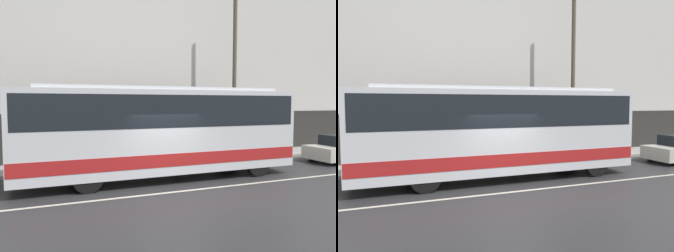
# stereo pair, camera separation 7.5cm
# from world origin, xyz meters

# --- Properties ---
(ground_plane) EXTENTS (60.00, 60.00, 0.00)m
(ground_plane) POSITION_xyz_m (0.00, 0.00, 0.00)
(ground_plane) COLOR #2D2D30
(sidewalk) EXTENTS (60.00, 2.43, 0.13)m
(sidewalk) POSITION_xyz_m (0.00, 5.21, 0.06)
(sidewalk) COLOR #A09E99
(sidewalk) RESTS_ON ground_plane
(building_facade) EXTENTS (60.00, 0.35, 9.59)m
(building_facade) POSITION_xyz_m (0.00, 6.57, 4.62)
(building_facade) COLOR silver
(building_facade) RESTS_ON ground_plane
(lane_stripe) EXTENTS (54.00, 0.14, 0.01)m
(lane_stripe) POSITION_xyz_m (0.00, 0.00, 0.00)
(lane_stripe) COLOR beige
(lane_stripe) RESTS_ON ground_plane
(transit_bus) EXTENTS (10.62, 2.59, 3.47)m
(transit_bus) POSITION_xyz_m (0.26, 2.07, 1.95)
(transit_bus) COLOR silver
(transit_bus) RESTS_ON ground_plane
(utility_pole_near) EXTENTS (0.20, 0.20, 8.83)m
(utility_pole_near) POSITION_xyz_m (5.24, 4.64, 4.54)
(utility_pole_near) COLOR brown
(utility_pole_near) RESTS_ON sidewalk
(pedestrian_waiting) EXTENTS (0.36, 0.36, 1.65)m
(pedestrian_waiting) POSITION_xyz_m (2.05, 4.54, 0.90)
(pedestrian_waiting) COLOR #1E5933
(pedestrian_waiting) RESTS_ON sidewalk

